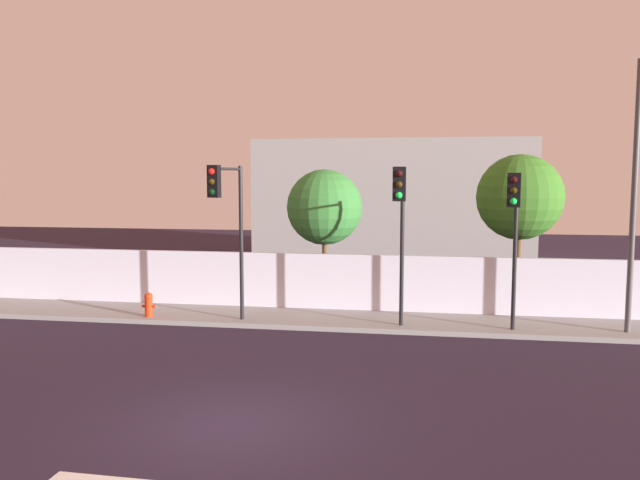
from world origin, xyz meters
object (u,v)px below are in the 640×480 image
fire_hydrant (149,304)px  traffic_light_left (514,217)px  roadside_tree_midleft (520,197)px  traffic_light_right (401,212)px  traffic_light_center (227,209)px  roadside_tree_leftmost (325,207)px

fire_hydrant → traffic_light_left: bearing=-2.5°
traffic_light_left → roadside_tree_midleft: bearing=80.1°
traffic_light_right → traffic_light_center: bearing=179.1°
roadside_tree_midleft → fire_hydrant: bearing=-162.4°
fire_hydrant → roadside_tree_midleft: (11.48, 3.64, 3.22)m
roadside_tree_leftmost → roadside_tree_midleft: (6.55, 0.00, 0.38)m
traffic_light_left → traffic_light_right: bearing=-175.3°
fire_hydrant → roadside_tree_leftmost: size_ratio=0.16×
fire_hydrant → roadside_tree_midleft: roadside_tree_midleft is taller
traffic_light_center → traffic_light_right: traffic_light_center is taller
traffic_light_left → traffic_light_center: size_ratio=0.95×
fire_hydrant → roadside_tree_leftmost: 6.75m
traffic_light_right → fire_hydrant: 8.30m
traffic_light_center → fire_hydrant: traffic_light_center is taller
traffic_light_center → fire_hydrant: 4.12m
traffic_light_left → roadside_tree_leftmost: roadside_tree_leftmost is taller
fire_hydrant → roadside_tree_midleft: 12.46m
traffic_light_right → roadside_tree_leftmost: bearing=122.6°
traffic_light_right → traffic_light_left: bearing=4.7°
traffic_light_left → roadside_tree_midleft: roadside_tree_midleft is taller
traffic_light_right → roadside_tree_leftmost: traffic_light_right is taller
traffic_light_right → fire_hydrant: (-7.72, 0.72, -2.96)m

